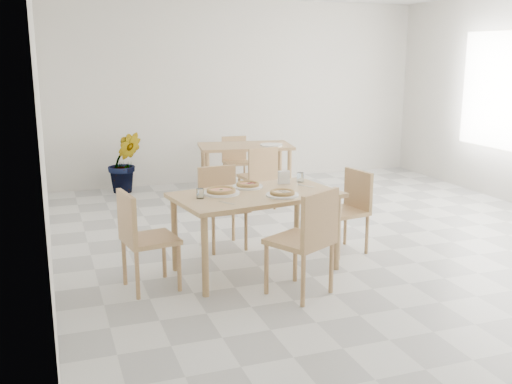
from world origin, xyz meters
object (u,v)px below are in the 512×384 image
object	(u,v)px
plate_empty	(271,145)
potted_plant	(125,162)
plate_mushroom	(282,195)
tumbler_a	(300,177)
second_table	(245,152)
chair_north	(221,201)
chair_back_s	(260,173)
tumbler_b	(200,193)
chair_south	(308,235)
pizza_mushroom	(282,193)
chair_back_n	(236,158)
napkin_holder	(284,178)
chair_east	(349,205)
plate_pepperoni	(248,187)
pizza_pepperoni	(248,184)
main_table	(256,202)
pizza_margherita	(221,191)
plate_margherita	(221,193)
chair_west	(141,234)

from	to	relation	value
plate_empty	potted_plant	world-z (taller)	potted_plant
plate_mushroom	tumbler_a	size ratio (longest dim) A/B	3.15
plate_mushroom	second_table	xyz separation A→B (m)	(0.65, 3.00, -0.11)
chair_north	chair_back_s	xyz separation A→B (m)	(0.90, 1.29, -0.01)
tumbler_b	chair_south	bearing A→B (deg)	-44.21
pizza_mushroom	chair_back_n	xyz separation A→B (m)	(0.73, 3.67, -0.34)
plate_mushroom	napkin_holder	world-z (taller)	napkin_holder
chair_east	plate_pepperoni	bearing A→B (deg)	-101.43
plate_pepperoni	napkin_holder	xyz separation A→B (m)	(0.37, 0.00, 0.06)
chair_north	chair_back_n	size ratio (longest dim) A/B	1.10
pizza_pepperoni	potted_plant	xyz separation A→B (m)	(-0.73, 3.42, -0.33)
potted_plant	chair_north	bearing A→B (deg)	-77.66
chair_north	plate_mushroom	size ratio (longest dim) A/B	2.83
plate_pepperoni	tumbler_b	xyz separation A→B (m)	(-0.54, -0.27, 0.03)
chair_east	second_table	distance (m)	2.61
chair_south	pizza_mushroom	xyz separation A→B (m)	(-0.01, 0.55, 0.24)
pizza_mushroom	chair_back_n	bearing A→B (deg)	78.78
pizza_mushroom	tumbler_b	world-z (taller)	tumbler_b
potted_plant	main_table	bearing A→B (deg)	-78.83
plate_mushroom	second_table	distance (m)	3.07
chair_east	plate_empty	xyz separation A→B (m)	(0.07, 2.41, 0.27)
potted_plant	chair_back_s	bearing A→B (deg)	-45.69
chair_south	second_table	size ratio (longest dim) A/B	0.67
tumbler_b	potted_plant	size ratio (longest dim) A/B	0.10
chair_south	plate_pepperoni	world-z (taller)	chair_south
chair_back_s	chair_back_n	size ratio (longest dim) A/B	1.08
plate_mushroom	chair_south	bearing A→B (deg)	-88.95
chair_south	tumbler_b	world-z (taller)	chair_south
pizza_margherita	chair_north	bearing A→B (deg)	74.20
tumbler_b	second_table	bearing A→B (deg)	64.06
plate_margherita	plate_pepperoni	world-z (taller)	same
main_table	chair_south	distance (m)	0.77
plate_mushroom	chair_north	bearing A→B (deg)	105.97
chair_east	potted_plant	distance (m)	3.90
plate_mushroom	pizza_margherita	bearing A→B (deg)	152.15
chair_south	pizza_pepperoni	distance (m)	1.03
tumbler_b	chair_back_s	size ratio (longest dim) A/B	0.11
chair_north	napkin_holder	distance (m)	0.82
pizza_mushroom	potted_plant	xyz separation A→B (m)	(-0.91, 3.86, -0.33)
main_table	plate_margherita	world-z (taller)	plate_margherita
main_table	chair_west	xyz separation A→B (m)	(-1.09, -0.12, -0.16)
napkin_holder	chair_back_s	xyz separation A→B (m)	(0.42, 1.86, -0.33)
pizza_margherita	chair_back_n	distance (m)	3.63
plate_pepperoni	chair_north	bearing A→B (deg)	100.38
chair_south	chair_west	distance (m)	1.42
potted_plant	chair_west	bearing A→B (deg)	-95.50
plate_pepperoni	pizza_margherita	world-z (taller)	pizza_margherita
chair_north	chair_west	size ratio (longest dim) A/B	0.96
chair_north	pizza_pepperoni	world-z (taller)	chair_north
chair_west	plate_empty	size ratio (longest dim) A/B	2.81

